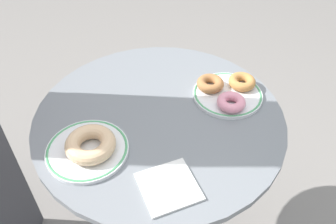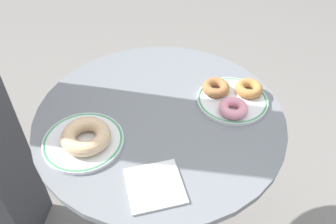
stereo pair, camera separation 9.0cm
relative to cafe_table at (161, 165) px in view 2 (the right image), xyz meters
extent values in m
cylinder|color=slate|center=(0.00, 0.00, 0.20)|extent=(0.66, 0.66, 0.02)
cylinder|color=slate|center=(0.00, 0.00, -0.14)|extent=(0.06, 0.06, 0.66)
cylinder|color=white|center=(-0.20, -0.04, 0.22)|extent=(0.20, 0.20, 0.01)
torus|color=#4C9E66|center=(-0.20, -0.04, 0.22)|extent=(0.19, 0.19, 0.01)
cylinder|color=white|center=(0.20, -0.01, 0.22)|extent=(0.19, 0.19, 0.01)
torus|color=#4C9E66|center=(0.20, -0.01, 0.22)|extent=(0.19, 0.19, 0.01)
torus|color=#E0B789|center=(-0.20, -0.05, 0.24)|extent=(0.12, 0.12, 0.04)
torus|color=#BC7F42|center=(0.26, 0.00, 0.24)|extent=(0.09, 0.09, 0.03)
torus|color=#A36B3D|center=(0.17, 0.03, 0.24)|extent=(0.11, 0.11, 0.03)
torus|color=pink|center=(0.18, -0.06, 0.24)|extent=(0.10, 0.10, 0.03)
cube|color=white|center=(-0.08, -0.21, 0.21)|extent=(0.13, 0.13, 0.01)
camera|label=1|loc=(-0.27, -0.61, 0.85)|focal=37.52mm
camera|label=2|loc=(-0.19, -0.65, 0.85)|focal=37.52mm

